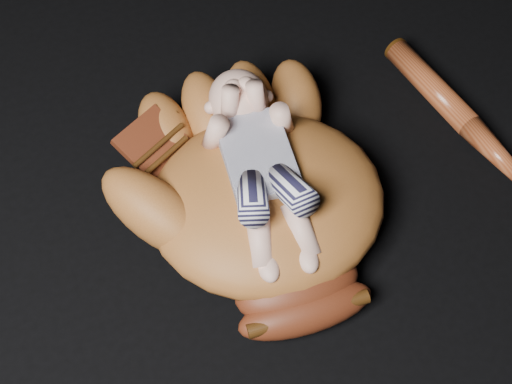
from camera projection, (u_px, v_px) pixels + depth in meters
baseball_glove at (267, 195)px, 1.22m from camera, size 0.51×0.57×0.17m
newborn_baby at (263, 169)px, 1.18m from camera, size 0.22×0.38×0.15m
baseball_bat at (480, 137)px, 1.36m from camera, size 0.11×0.49×0.05m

